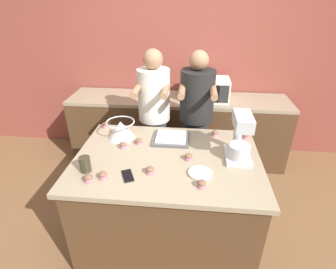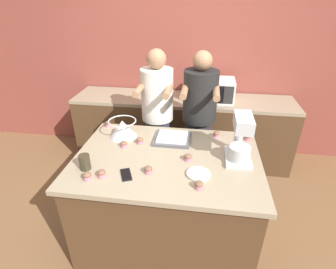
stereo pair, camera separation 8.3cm
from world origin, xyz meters
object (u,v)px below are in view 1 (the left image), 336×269
(mixing_bowl, at_px, (121,129))
(cupcake_0, at_px, (139,141))
(person_left, at_px, (155,121))
(cupcake_4, at_px, (215,133))
(small_plate, at_px, (200,173))
(stand_mixer, at_px, (240,139))
(drinking_glass, at_px, (85,164))
(cupcake_7, at_px, (202,184))
(cupcake_5, at_px, (150,170))
(cupcake_2, at_px, (246,135))
(cupcake_6, at_px, (103,175))
(person_right, at_px, (196,123))
(cell_phone, at_px, (128,176))
(baking_tray, at_px, (171,138))
(cupcake_1, at_px, (88,178))
(cupcake_9, at_px, (123,145))
(microwave_oven, at_px, (208,89))
(cupcake_3, at_px, (189,157))
(cupcake_8, at_px, (105,125))

(mixing_bowl, bearing_deg, cupcake_0, -29.28)
(person_left, relative_size, cupcake_4, 26.43)
(small_plate, relative_size, cupcake_4, 2.92)
(stand_mixer, relative_size, drinking_glass, 3.21)
(cupcake_0, xyz_separation_m, cupcake_7, (0.54, -0.53, 0.00))
(person_left, height_order, cupcake_5, person_left)
(cupcake_2, xyz_separation_m, cupcake_6, (-1.11, -0.71, 0.00))
(person_right, height_order, drinking_glass, person_right)
(cell_phone, height_order, cupcake_5, cupcake_5)
(cell_phone, xyz_separation_m, cupcake_6, (-0.17, -0.04, 0.02))
(stand_mixer, xyz_separation_m, mixing_bowl, (-1.02, 0.24, -0.08))
(baking_tray, height_order, cell_phone, baking_tray)
(cupcake_1, height_order, cupcake_9, same)
(mixing_bowl, height_order, microwave_oven, microwave_oven)
(cupcake_1, height_order, cupcake_6, same)
(cupcake_9, bearing_deg, cupcake_2, 14.56)
(mixing_bowl, relative_size, cupcake_6, 4.26)
(person_right, xyz_separation_m, cupcake_0, (-0.50, -0.58, 0.08))
(person_left, bearing_deg, person_right, 0.04)
(baking_tray, height_order, microwave_oven, microwave_oven)
(cupcake_7, height_order, cupcake_9, same)
(person_right, relative_size, small_plate, 9.02)
(baking_tray, xyz_separation_m, drinking_glass, (-0.59, -0.53, 0.04))
(microwave_oven, distance_m, cupcake_5, 1.68)
(person_right, relative_size, cupcake_1, 26.36)
(person_left, xyz_separation_m, cupcake_9, (-0.17, -0.66, 0.08))
(cupcake_1, distance_m, cupcake_6, 0.10)
(drinking_glass, bearing_deg, cupcake_6, -25.68)
(cupcake_9, bearing_deg, microwave_oven, 59.44)
(cupcake_4, bearing_deg, mixing_bowl, -172.38)
(person_right, distance_m, small_plate, 0.97)
(person_left, height_order, baking_tray, person_left)
(cupcake_4, xyz_separation_m, cupcake_6, (-0.83, -0.73, 0.00))
(person_right, bearing_deg, microwave_oven, 77.68)
(person_right, relative_size, cupcake_6, 26.36)
(drinking_glass, height_order, cupcake_9, drinking_glass)
(cell_phone, bearing_deg, cupcake_3, 30.90)
(baking_tray, xyz_separation_m, cupcake_6, (-0.44, -0.61, 0.01))
(cupcake_2, height_order, cupcake_7, same)
(cupcake_1, xyz_separation_m, cupcake_8, (-0.14, 0.83, 0.00))
(cupcake_8, bearing_deg, drinking_glass, -83.66)
(cupcake_0, distance_m, cupcake_3, 0.49)
(drinking_glass, bearing_deg, cell_phone, -5.88)
(cell_phone, height_order, cupcake_2, cupcake_2)
(stand_mixer, relative_size, microwave_oven, 0.73)
(cell_phone, distance_m, cupcake_3, 0.50)
(stand_mixer, relative_size, cupcake_3, 6.36)
(stand_mixer, bearing_deg, baking_tray, 156.89)
(person_right, distance_m, cupcake_2, 0.60)
(person_left, relative_size, cupcake_9, 26.43)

